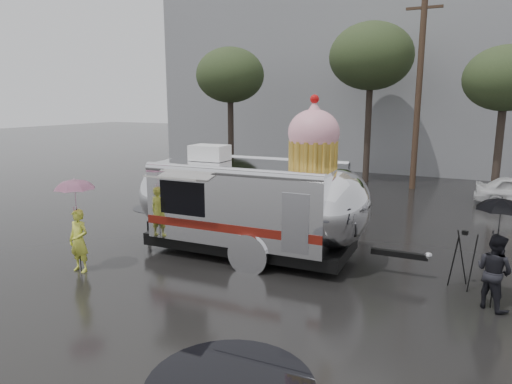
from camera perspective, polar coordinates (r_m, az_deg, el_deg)
The scene contains 14 objects.
ground at distance 11.15m, azimuth -4.47°, elevation -10.85°, with size 120.00×120.00×0.00m, color black.
puddles at distance 13.49m, azimuth -7.83°, elevation -6.89°, with size 10.55×11.83×0.01m.
grey_building at distance 34.22m, azimuth 10.78°, elevation 15.06°, with size 22.00×12.00×13.00m, color slate.
utility_pole at distance 23.02m, azimuth 19.66°, elevation 11.78°, with size 1.60×0.28×9.00m.
tree_left at distance 25.11m, azimuth -3.25°, elevation 14.30°, with size 3.64×3.64×6.95m.
tree_mid at distance 24.52m, azimuth 14.21°, elevation 16.05°, with size 4.20×4.20×8.03m.
tree_right at distance 21.87m, azimuth 28.75°, elevation 12.25°, with size 3.36×3.36×6.42m.
barricade_row at distance 22.04m, azimuth -3.70°, elevation 1.75°, with size 4.30×0.80×1.00m.
airstream_trailer at distance 12.41m, azimuth -0.40°, elevation -0.95°, with size 8.26×3.29×4.45m.
person_left at distance 12.21m, azimuth -21.26°, elevation -5.69°, with size 0.57×0.38×1.58m, color #DCE645.
umbrella_pink at distance 11.93m, azimuth -21.67°, elevation -0.31°, with size 1.21×1.21×2.37m.
person_right at distance 10.61m, azimuth 27.61°, elevation -8.80°, with size 0.76×0.42×1.58m, color black.
umbrella_black at distance 10.29m, azimuth 28.21°, elevation -2.72°, with size 1.17×1.17×2.35m.
tripod at distance 11.44m, azimuth 24.46°, elevation -7.17°, with size 0.56×0.51×1.35m.
Camera 1 is at (5.32, -8.84, 4.22)m, focal length 32.00 mm.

